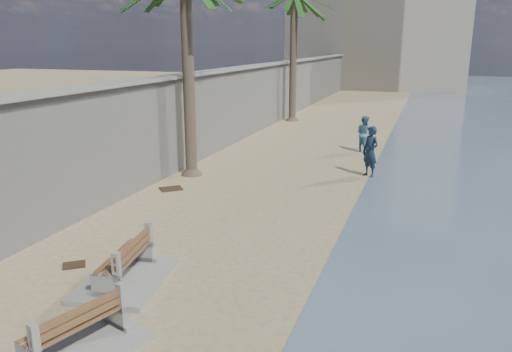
# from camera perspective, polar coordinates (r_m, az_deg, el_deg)

# --- Properties ---
(seawall) EXTENTS (0.45, 70.00, 3.50)m
(seawall) POSITION_cam_1_polar(r_m,az_deg,el_deg) (27.31, -0.31, 8.66)
(seawall) COLOR gray
(seawall) RESTS_ON ground_plane
(wall_cap) EXTENTS (0.80, 70.00, 0.12)m
(wall_cap) POSITION_cam_1_polar(r_m,az_deg,el_deg) (27.16, -0.32, 12.44)
(wall_cap) COLOR gray
(wall_cap) RESTS_ON seawall
(end_building) EXTENTS (18.00, 12.00, 14.00)m
(end_building) POSITION_cam_1_polar(r_m,az_deg,el_deg) (57.91, 14.02, 16.80)
(end_building) COLOR #B7AA93
(end_building) RESTS_ON ground_plane
(bench_near) EXTENTS (1.99, 2.43, 0.88)m
(bench_near) POSITION_cam_1_polar(r_m,az_deg,el_deg) (8.67, -19.96, -16.39)
(bench_near) COLOR gray
(bench_near) RESTS_ON ground_plane
(bench_far) EXTENTS (1.88, 2.46, 0.94)m
(bench_far) POSITION_cam_1_polar(r_m,az_deg,el_deg) (10.65, -14.78, -9.71)
(bench_far) COLOR gray
(bench_far) RESTS_ON ground_plane
(person_a) EXTENTS (0.93, 0.89, 2.14)m
(person_a) POSITION_cam_1_polar(r_m,az_deg,el_deg) (18.60, 12.97, 3.15)
(person_a) COLOR #16253C
(person_a) RESTS_ON ground_plane
(person_b) EXTENTS (1.10, 1.08, 1.81)m
(person_b) POSITION_cam_1_polar(r_m,az_deg,el_deg) (22.91, 12.29, 4.96)
(person_b) COLOR teal
(person_b) RESTS_ON ground_plane
(debris_c) EXTENTS (0.93, 0.91, 0.03)m
(debris_c) POSITION_cam_1_polar(r_m,az_deg,el_deg) (17.02, -9.68, -1.44)
(debris_c) COLOR #382616
(debris_c) RESTS_ON ground_plane
(debris_d) EXTENTS (0.61, 0.60, 0.03)m
(debris_d) POSITION_cam_1_polar(r_m,az_deg,el_deg) (11.90, -20.07, -9.52)
(debris_d) COLOR #382616
(debris_d) RESTS_ON ground_plane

